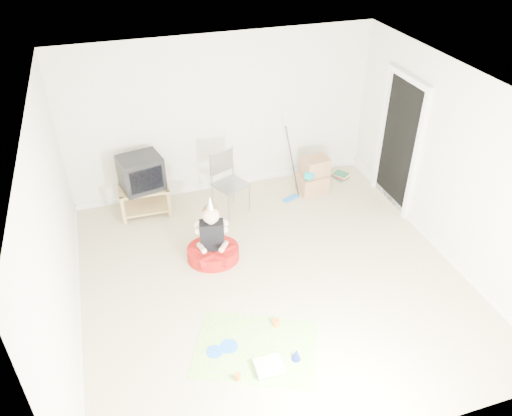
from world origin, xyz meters
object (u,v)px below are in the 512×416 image
object	(u,v)px
tv_stand	(145,198)
folding_chair	(231,184)
birthday_cake	(269,367)
crt_tv	(141,173)
seated_woman	(213,246)
cardboard_boxes	(313,176)

from	to	relation	value
tv_stand	folding_chair	bearing A→B (deg)	-15.37
birthday_cake	crt_tv	bearing A→B (deg)	104.30
seated_woman	birthday_cake	world-z (taller)	seated_woman
crt_tv	folding_chair	xyz separation A→B (m)	(1.30, -0.36, -0.24)
birthday_cake	folding_chair	bearing A→B (deg)	82.15
folding_chair	seated_woman	xyz separation A→B (m)	(-0.56, -1.08, -0.27)
cardboard_boxes	folding_chair	bearing A→B (deg)	-173.41
tv_stand	birthday_cake	size ratio (longest dim) A/B	2.52
crt_tv	birthday_cake	bearing A→B (deg)	-87.90
tv_stand	birthday_cake	world-z (taller)	tv_stand
crt_tv	cardboard_boxes	size ratio (longest dim) A/B	1.02
birthday_cake	cardboard_boxes	bearing A→B (deg)	59.68
crt_tv	cardboard_boxes	bearing A→B (deg)	-16.05
tv_stand	crt_tv	distance (m)	0.46
folding_chair	cardboard_boxes	distance (m)	1.51
tv_stand	cardboard_boxes	distance (m)	2.79
crt_tv	folding_chair	bearing A→B (deg)	-27.58
tv_stand	seated_woman	size ratio (longest dim) A/B	0.74
tv_stand	crt_tv	bearing A→B (deg)	116.57
tv_stand	seated_woman	world-z (taller)	seated_woman
crt_tv	cardboard_boxes	world-z (taller)	crt_tv
tv_stand	folding_chair	size ratio (longest dim) A/B	0.76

